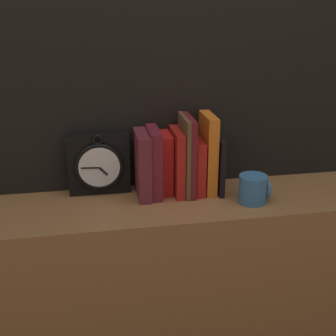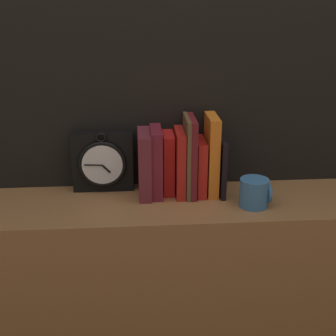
{
  "view_description": "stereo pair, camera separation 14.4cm",
  "coord_description": "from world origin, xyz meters",
  "px_view_note": "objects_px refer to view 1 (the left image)",
  "views": [
    {
      "loc": [
        -0.24,
        -1.32,
        1.5
      ],
      "look_at": [
        0.0,
        0.0,
        0.99
      ],
      "focal_mm": 50.0,
      "sensor_mm": 36.0,
      "label": 1
    },
    {
      "loc": [
        -0.1,
        -1.34,
        1.5
      ],
      "look_at": [
        0.0,
        0.0,
        0.99
      ],
      "focal_mm": 50.0,
      "sensor_mm": 36.0,
      "label": 2
    }
  ],
  "objects_px": {
    "book_slot2_red": "(165,163)",
    "book_slot4_brown": "(184,156)",
    "book_slot8_black": "(217,163)",
    "book_slot1_maroon": "(154,162)",
    "book_slot5_maroon": "(189,155)",
    "book_slot6_red": "(197,165)",
    "book_slot3_red": "(177,162)",
    "mug": "(254,189)",
    "book_slot7_orange": "(208,153)",
    "book_slot0_maroon": "(142,165)",
    "clock": "(99,164)"
  },
  "relations": [
    {
      "from": "book_slot7_orange",
      "to": "book_slot1_maroon",
      "type": "bearing_deg",
      "value": -179.06
    },
    {
      "from": "book_slot2_red",
      "to": "book_slot1_maroon",
      "type": "bearing_deg",
      "value": -158.45
    },
    {
      "from": "book_slot4_brown",
      "to": "book_slot6_red",
      "type": "bearing_deg",
      "value": 7.24
    },
    {
      "from": "book_slot5_maroon",
      "to": "book_slot8_black",
      "type": "xyz_separation_m",
      "value": [
        0.1,
        0.0,
        -0.03
      ]
    },
    {
      "from": "book_slot5_maroon",
      "to": "book_slot4_brown",
      "type": "bearing_deg",
      "value": -179.53
    },
    {
      "from": "book_slot3_red",
      "to": "book_slot8_black",
      "type": "height_order",
      "value": "book_slot3_red"
    },
    {
      "from": "book_slot3_red",
      "to": "book_slot7_orange",
      "type": "height_order",
      "value": "book_slot7_orange"
    },
    {
      "from": "book_slot5_maroon",
      "to": "book_slot6_red",
      "type": "xyz_separation_m",
      "value": [
        0.03,
        0.01,
        -0.04
      ]
    },
    {
      "from": "book_slot0_maroon",
      "to": "book_slot2_red",
      "type": "height_order",
      "value": "book_slot0_maroon"
    },
    {
      "from": "mug",
      "to": "clock",
      "type": "bearing_deg",
      "value": 161.14
    },
    {
      "from": "book_slot2_red",
      "to": "book_slot8_black",
      "type": "bearing_deg",
      "value": -6.35
    },
    {
      "from": "book_slot2_red",
      "to": "book_slot3_red",
      "type": "relative_size",
      "value": 0.94
    },
    {
      "from": "book_slot0_maroon",
      "to": "mug",
      "type": "relative_size",
      "value": 2.24
    },
    {
      "from": "book_slot1_maroon",
      "to": "book_slot2_red",
      "type": "xyz_separation_m",
      "value": [
        0.04,
        0.02,
        -0.01
      ]
    },
    {
      "from": "book_slot2_red",
      "to": "book_slot4_brown",
      "type": "relative_size",
      "value": 0.78
    },
    {
      "from": "book_slot0_maroon",
      "to": "book_slot3_red",
      "type": "xyz_separation_m",
      "value": [
        0.11,
        0.0,
        0.0
      ]
    },
    {
      "from": "book_slot2_red",
      "to": "book_slot4_brown",
      "type": "height_order",
      "value": "book_slot4_brown"
    },
    {
      "from": "book_slot4_brown",
      "to": "book_slot8_black",
      "type": "bearing_deg",
      "value": 0.29
    },
    {
      "from": "book_slot4_brown",
      "to": "mug",
      "type": "height_order",
      "value": "book_slot4_brown"
    },
    {
      "from": "book_slot1_maroon",
      "to": "book_slot4_brown",
      "type": "relative_size",
      "value": 0.86
    },
    {
      "from": "book_slot1_maroon",
      "to": "book_slot5_maroon",
      "type": "distance_m",
      "value": 0.12
    },
    {
      "from": "book_slot3_red",
      "to": "book_slot8_black",
      "type": "xyz_separation_m",
      "value": [
        0.13,
        -0.0,
        -0.01
      ]
    },
    {
      "from": "book_slot7_orange",
      "to": "clock",
      "type": "bearing_deg",
      "value": 173.67
    },
    {
      "from": "book_slot6_red",
      "to": "book_slot8_black",
      "type": "height_order",
      "value": "book_slot8_black"
    },
    {
      "from": "clock",
      "to": "book_slot4_brown",
      "type": "bearing_deg",
      "value": -9.57
    },
    {
      "from": "book_slot4_brown",
      "to": "book_slot6_red",
      "type": "relative_size",
      "value": 1.42
    },
    {
      "from": "book_slot7_orange",
      "to": "book_slot5_maroon",
      "type": "bearing_deg",
      "value": -174.33
    },
    {
      "from": "book_slot2_red",
      "to": "book_slot5_maroon",
      "type": "distance_m",
      "value": 0.08
    },
    {
      "from": "book_slot3_red",
      "to": "book_slot4_brown",
      "type": "bearing_deg",
      "value": -6.46
    },
    {
      "from": "book_slot7_orange",
      "to": "book_slot8_black",
      "type": "xyz_separation_m",
      "value": [
        0.03,
        -0.01,
        -0.04
      ]
    },
    {
      "from": "clock",
      "to": "book_slot2_red",
      "type": "bearing_deg",
      "value": -7.02
    },
    {
      "from": "book_slot1_maroon",
      "to": "book_slot8_black",
      "type": "height_order",
      "value": "book_slot1_maroon"
    },
    {
      "from": "book_slot0_maroon",
      "to": "book_slot3_red",
      "type": "distance_m",
      "value": 0.11
    },
    {
      "from": "book_slot2_red",
      "to": "book_slot6_red",
      "type": "distance_m",
      "value": 0.1
    },
    {
      "from": "book_slot5_maroon",
      "to": "book_slot8_black",
      "type": "bearing_deg",
      "value": 0.26
    },
    {
      "from": "book_slot5_maroon",
      "to": "book_slot6_red",
      "type": "relative_size",
      "value": 1.42
    },
    {
      "from": "book_slot2_red",
      "to": "book_slot4_brown",
      "type": "distance_m",
      "value": 0.07
    },
    {
      "from": "book_slot1_maroon",
      "to": "mug",
      "type": "relative_size",
      "value": 2.33
    },
    {
      "from": "book_slot0_maroon",
      "to": "book_slot1_maroon",
      "type": "distance_m",
      "value": 0.04
    },
    {
      "from": "book_slot1_maroon",
      "to": "book_slot4_brown",
      "type": "bearing_deg",
      "value": -2.14
    },
    {
      "from": "book_slot0_maroon",
      "to": "book_slot8_black",
      "type": "relative_size",
      "value": 1.13
    },
    {
      "from": "clock",
      "to": "book_slot5_maroon",
      "type": "distance_m",
      "value": 0.29
    },
    {
      "from": "book_slot6_red",
      "to": "mug",
      "type": "bearing_deg",
      "value": -38.0
    },
    {
      "from": "book_slot5_maroon",
      "to": "book_slot7_orange",
      "type": "distance_m",
      "value": 0.07
    },
    {
      "from": "book_slot7_orange",
      "to": "book_slot8_black",
      "type": "relative_size",
      "value": 1.37
    },
    {
      "from": "book_slot6_red",
      "to": "book_slot5_maroon",
      "type": "bearing_deg",
      "value": -168.89
    },
    {
      "from": "book_slot4_brown",
      "to": "book_slot6_red",
      "type": "height_order",
      "value": "book_slot4_brown"
    },
    {
      "from": "book_slot5_maroon",
      "to": "book_slot3_red",
      "type": "bearing_deg",
      "value": 176.47
    },
    {
      "from": "book_slot3_red",
      "to": "mug",
      "type": "xyz_separation_m",
      "value": [
        0.22,
        -0.12,
        -0.06
      ]
    },
    {
      "from": "clock",
      "to": "book_slot3_red",
      "type": "relative_size",
      "value": 0.97
    }
  ]
}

